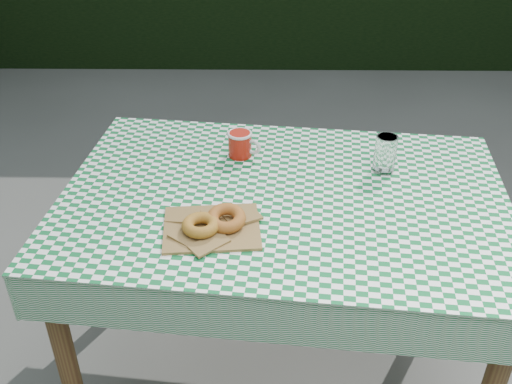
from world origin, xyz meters
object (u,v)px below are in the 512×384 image
table (281,289)px  coffee_mug (240,144)px  drinking_glass (385,154)px  paper_bag (212,227)px

table → coffee_mug: 0.50m
table → drinking_glass: bearing=30.5°
table → drinking_glass: size_ratio=10.69×
paper_bag → coffee_mug: bearing=81.2°
drinking_glass → paper_bag: bearing=-148.7°
paper_bag → drinking_glass: bearing=31.3°
paper_bag → table: bearing=40.5°
coffee_mug → drinking_glass: (0.46, -0.09, 0.02)m
table → coffee_mug: coffee_mug is taller
table → drinking_glass: (0.32, 0.14, 0.44)m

